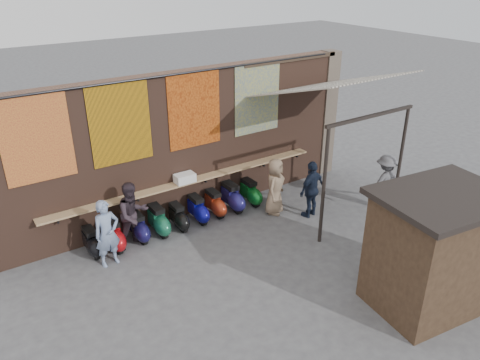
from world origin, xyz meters
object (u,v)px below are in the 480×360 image
(shelf_box, at_px, (185,178))
(shopper_tan, at_px, (275,186))
(scooter_stool_7, at_px, (232,197))
(scooter_stool_8, at_px, (250,192))
(diner_left, at_px, (107,233))
(shopper_navy, at_px, (312,189))
(shopper_grey, at_px, (385,182))
(scooter_stool_3, at_px, (158,221))
(market_stall, at_px, (434,254))
(scooter_stool_2, at_px, (139,228))
(scooter_stool_6, at_px, (215,204))
(scooter_stool_5, at_px, (198,210))
(diner_right, at_px, (133,215))
(scooter_stool_1, at_px, (114,235))
(scooter_stool_4, at_px, (178,217))
(scooter_stool_0, at_px, (92,242))

(shelf_box, relative_size, shopper_tan, 0.33)
(scooter_stool_7, height_order, scooter_stool_8, scooter_stool_7)
(diner_left, xyz_separation_m, shopper_navy, (5.45, -0.88, -0.01))
(shopper_navy, bearing_deg, shopper_grey, 146.71)
(scooter_stool_3, relative_size, market_stall, 0.34)
(scooter_stool_2, bearing_deg, scooter_stool_8, 0.65)
(scooter_stool_6, bearing_deg, scooter_stool_3, -178.71)
(scooter_stool_7, relative_size, diner_left, 0.51)
(scooter_stool_2, height_order, scooter_stool_5, same)
(shelf_box, relative_size, scooter_stool_8, 0.70)
(scooter_stool_2, height_order, diner_right, diner_right)
(scooter_stool_3, distance_m, scooter_stool_5, 1.16)
(scooter_stool_8, relative_size, diner_left, 0.47)
(shelf_box, relative_size, diner_right, 0.31)
(shelf_box, distance_m, scooter_stool_2, 1.78)
(scooter_stool_2, distance_m, shopper_navy, 4.74)
(scooter_stool_6, distance_m, shopper_navy, 2.71)
(scooter_stool_1, distance_m, scooter_stool_5, 2.37)
(scooter_stool_2, bearing_deg, scooter_stool_5, -0.12)
(scooter_stool_6, bearing_deg, shelf_box, 161.00)
(scooter_stool_1, xyz_separation_m, market_stall, (4.69, -5.55, 0.82))
(scooter_stool_1, relative_size, diner_left, 0.49)
(scooter_stool_5, relative_size, scooter_stool_6, 1.02)
(shelf_box, distance_m, scooter_stool_3, 1.33)
(diner_right, bearing_deg, scooter_stool_5, -4.96)
(scooter_stool_4, height_order, scooter_stool_8, scooter_stool_8)
(scooter_stool_6, relative_size, shopper_tan, 0.46)
(scooter_stool_7, bearing_deg, scooter_stool_0, -179.89)
(shopper_grey, relative_size, shopper_tan, 1.00)
(scooter_stool_0, relative_size, scooter_stool_2, 0.95)
(scooter_stool_7, bearing_deg, scooter_stool_8, 1.47)
(scooter_stool_5, bearing_deg, scooter_stool_6, 3.68)
(scooter_stool_5, bearing_deg, shopper_grey, -25.19)
(scooter_stool_3, relative_size, scooter_stool_6, 1.08)
(scooter_stool_1, height_order, scooter_stool_8, scooter_stool_1)
(scooter_stool_0, bearing_deg, scooter_stool_2, -0.74)
(scooter_stool_5, bearing_deg, shopper_navy, -27.76)
(scooter_stool_6, height_order, diner_left, diner_left)
(scooter_stool_1, bearing_deg, scooter_stool_7, 0.92)
(scooter_stool_8, bearing_deg, market_stall, -84.53)
(diner_left, bearing_deg, scooter_stool_0, 105.48)
(diner_right, xyz_separation_m, shopper_grey, (6.69, -2.10, -0.05))
(shelf_box, height_order, diner_right, diner_right)
(scooter_stool_3, relative_size, scooter_stool_5, 1.06)
(scooter_stool_1, distance_m, scooter_stool_6, 2.94)
(diner_left, bearing_deg, shopper_grey, -18.57)
(scooter_stool_5, height_order, shopper_navy, shopper_navy)
(scooter_stool_1, distance_m, shopper_navy, 5.36)
(scooter_stool_4, xyz_separation_m, shopper_grey, (5.43, -2.22, 0.47))
(scooter_stool_2, xyz_separation_m, scooter_stool_4, (1.09, -0.05, -0.02))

